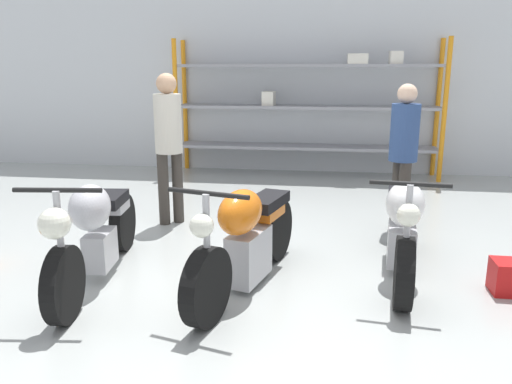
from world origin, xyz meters
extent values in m
plane|color=#9EA3A0|center=(0.00, 0.00, 0.00)|extent=(30.00, 30.00, 0.00)
cube|color=silver|center=(0.00, 4.99, 1.80)|extent=(30.00, 0.08, 3.60)
cylinder|color=orange|center=(-1.97, 4.35, 1.17)|extent=(0.08, 0.08, 2.33)
cylinder|color=orange|center=(2.52, 4.35, 1.17)|extent=(0.08, 0.08, 2.33)
cylinder|color=orange|center=(-1.97, 4.90, 1.17)|extent=(0.08, 0.08, 2.33)
cylinder|color=orange|center=(2.52, 4.90, 1.17)|extent=(0.08, 0.08, 2.33)
cube|color=gray|center=(0.28, 4.63, 0.50)|extent=(4.49, 0.55, 0.05)
cube|color=gray|center=(0.28, 4.63, 1.19)|extent=(4.49, 0.55, 0.05)
cube|color=gray|center=(0.28, 4.63, 1.89)|extent=(4.49, 0.55, 0.05)
cube|color=silver|center=(-0.37, 4.58, 1.34)|extent=(0.21, 0.33, 0.24)
cube|color=silver|center=(1.11, 4.52, 2.00)|extent=(0.33, 0.32, 0.17)
cube|color=silver|center=(1.72, 4.51, 2.01)|extent=(0.21, 0.21, 0.20)
cylinder|color=black|center=(-1.23, -0.98, 0.29)|extent=(0.18, 0.60, 0.59)
cylinder|color=black|center=(-1.41, 0.54, 0.29)|extent=(0.18, 0.60, 0.59)
cube|color=#ADADB2|center=(-1.33, -0.18, 0.26)|extent=(0.25, 0.41, 0.33)
ellipsoid|color=#B7B7BF|center=(-1.31, -0.34, 0.70)|extent=(0.38, 0.50, 0.39)
cube|color=black|center=(-1.36, 0.14, 0.65)|extent=(0.32, 0.49, 0.10)
cube|color=#B7B7BF|center=(-1.38, 0.27, 0.56)|extent=(0.27, 0.35, 0.12)
cylinder|color=#ADADB2|center=(-1.23, -0.97, 0.65)|extent=(0.06, 0.06, 0.70)
sphere|color=silver|center=(-1.22, -1.03, 0.78)|extent=(0.23, 0.23, 0.23)
cylinder|color=black|center=(-1.24, -0.94, 1.00)|extent=(0.64, 0.11, 0.04)
cylinder|color=black|center=(-0.18, -0.88, 0.30)|extent=(0.28, 0.61, 0.60)
cylinder|color=black|center=(0.19, 0.50, 0.30)|extent=(0.28, 0.61, 0.60)
cube|color=#ADADB2|center=(0.02, -0.14, 0.27)|extent=(0.35, 0.56, 0.44)
ellipsoid|color=orange|center=(-0.03, -0.31, 0.70)|extent=(0.44, 0.62, 0.36)
cube|color=black|center=(0.12, 0.26, 0.65)|extent=(0.39, 0.61, 0.10)
cube|color=orange|center=(0.12, 0.26, 0.56)|extent=(0.31, 0.44, 0.12)
cylinder|color=#ADADB2|center=(-0.17, -0.86, 0.64)|extent=(0.06, 0.06, 0.69)
sphere|color=silver|center=(-0.19, -0.93, 0.78)|extent=(0.17, 0.17, 0.17)
cylinder|color=black|center=(-0.17, -0.83, 0.99)|extent=(0.62, 0.20, 0.04)
cylinder|color=black|center=(1.28, -0.40, 0.29)|extent=(0.20, 0.59, 0.58)
cylinder|color=black|center=(1.43, 0.97, 0.29)|extent=(0.20, 0.59, 0.58)
cube|color=#ADADB2|center=(1.36, 0.34, 0.26)|extent=(0.29, 0.44, 0.35)
ellipsoid|color=silver|center=(1.34, 0.17, 0.70)|extent=(0.38, 0.47, 0.39)
cube|color=black|center=(1.40, 0.67, 0.64)|extent=(0.33, 0.56, 0.10)
cube|color=silver|center=(1.40, 0.73, 0.55)|extent=(0.27, 0.39, 0.12)
cylinder|color=#ADADB2|center=(1.28, -0.38, 0.64)|extent=(0.06, 0.06, 0.70)
sphere|color=silver|center=(1.27, -0.45, 0.78)|extent=(0.18, 0.18, 0.18)
cylinder|color=black|center=(1.28, -0.35, 0.99)|extent=(0.60, 0.10, 0.04)
cylinder|color=#38332D|center=(1.49, 1.74, 0.41)|extent=(0.13, 0.13, 0.81)
cylinder|color=#38332D|center=(1.54, 1.57, 0.41)|extent=(0.13, 0.13, 0.81)
cylinder|color=navy|center=(1.51, 1.65, 1.14)|extent=(0.40, 0.40, 0.64)
sphere|color=beige|center=(1.51, 1.65, 1.57)|extent=(0.22, 0.22, 0.22)
cylinder|color=#38332D|center=(-1.13, 1.56, 0.43)|extent=(0.13, 0.13, 0.87)
cylinder|color=#38332D|center=(-1.27, 1.45, 0.43)|extent=(0.13, 0.13, 0.87)
cylinder|color=beige|center=(-1.20, 1.50, 1.21)|extent=(0.45, 0.45, 0.69)
sphere|color=tan|center=(-1.20, 1.50, 1.67)|extent=(0.24, 0.24, 0.24)
camera|label=1|loc=(0.65, -4.14, 1.83)|focal=35.00mm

